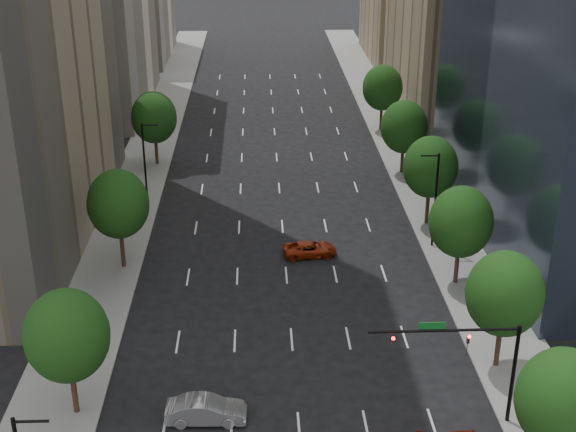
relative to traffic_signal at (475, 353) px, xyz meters
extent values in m
cube|color=slate|center=(-26.03, 30.00, -5.10)|extent=(6.00, 200.00, 0.15)
cube|color=slate|center=(4.97, 30.00, -5.10)|extent=(6.00, 200.00, 0.15)
cube|color=beige|center=(-35.53, 106.00, 3.83)|extent=(14.00, 26.00, 18.00)
cube|color=#8C7759|center=(14.47, 70.00, 9.83)|extent=(14.00, 30.00, 30.00)
cube|color=#8C7759|center=(14.47, 103.00, 2.83)|extent=(14.00, 26.00, 16.00)
ellipsoid|color=#10350E|center=(3.47, -5.00, 0.23)|extent=(5.20, 5.20, 5.98)
cylinder|color=#382316|center=(3.47, 6.00, -3.17)|extent=(0.36, 0.36, 4.00)
ellipsoid|color=#10350E|center=(3.47, 6.00, 0.59)|extent=(5.20, 5.20, 5.98)
cylinder|color=#382316|center=(3.47, 18.00, -3.22)|extent=(0.36, 0.36, 3.90)
ellipsoid|color=#10350E|center=(3.47, 18.00, 0.44)|extent=(5.20, 5.20, 5.98)
cylinder|color=#382316|center=(3.47, 30.00, -3.12)|extent=(0.36, 0.36, 4.10)
ellipsoid|color=#10350E|center=(3.47, 30.00, 0.73)|extent=(5.20, 5.20, 5.98)
cylinder|color=#382316|center=(3.47, 44.00, -3.27)|extent=(0.36, 0.36, 3.80)
ellipsoid|color=#10350E|center=(3.47, 44.00, 0.30)|extent=(5.20, 5.20, 5.98)
cylinder|color=#382316|center=(3.47, 60.00, -3.17)|extent=(0.36, 0.36, 4.00)
ellipsoid|color=#10350E|center=(3.47, 60.00, 0.59)|extent=(5.20, 5.20, 5.98)
cylinder|color=#382316|center=(-24.53, 2.00, -3.17)|extent=(0.36, 0.36, 4.00)
ellipsoid|color=#10350E|center=(-24.53, 2.00, 0.59)|extent=(5.20, 5.20, 5.98)
cylinder|color=#382316|center=(-24.53, 22.00, -3.10)|extent=(0.36, 0.36, 4.15)
ellipsoid|color=#10350E|center=(-24.53, 22.00, 0.80)|extent=(5.20, 5.20, 5.98)
cylinder|color=#382316|center=(-24.53, 48.00, -3.20)|extent=(0.36, 0.36, 3.95)
ellipsoid|color=#10350E|center=(-24.53, 48.00, 0.52)|extent=(5.20, 5.20, 5.98)
cylinder|color=black|center=(2.97, 25.00, -0.67)|extent=(0.20, 0.20, 9.00)
cylinder|color=black|center=(2.17, 25.00, 3.63)|extent=(1.60, 0.14, 0.14)
cylinder|color=black|center=(-23.23, -10.00, 3.63)|extent=(1.60, 0.14, 0.14)
cylinder|color=black|center=(-24.03, 35.00, -0.67)|extent=(0.20, 0.20, 9.00)
cylinder|color=black|center=(-23.23, 35.00, 3.63)|extent=(1.60, 0.14, 0.14)
cylinder|color=black|center=(2.47, 0.00, -1.67)|extent=(0.24, 0.24, 7.00)
cylinder|color=black|center=(-2.03, 0.00, 1.63)|extent=(9.00, 0.18, 0.18)
imported|color=black|center=(-0.53, 0.00, 1.08)|extent=(0.18, 0.22, 1.10)
imported|color=black|center=(-5.03, 0.00, 1.08)|extent=(0.18, 0.22, 1.10)
sphere|color=#FF0C07|center=(-0.53, -0.18, 1.28)|extent=(0.20, 0.20, 0.20)
sphere|color=#FF0C07|center=(-5.03, -0.18, 1.28)|extent=(0.20, 0.20, 0.20)
cube|color=#0C591E|center=(-2.73, 0.00, 1.98)|extent=(1.60, 0.06, 0.45)
imported|color=gray|center=(-16.27, 0.88, -4.35)|extent=(5.05, 1.88, 1.65)
imported|color=maroon|center=(-8.29, 23.61, -4.51)|extent=(4.96, 2.69, 1.32)
camera|label=1|loc=(-12.81, -39.28, 26.48)|focal=49.25mm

